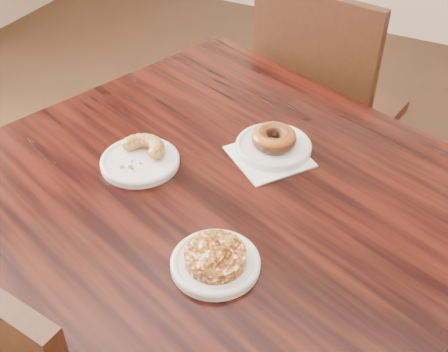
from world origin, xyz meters
The scene contains 9 objects.
cafe_table centered at (-0.25, -0.01, 0.38)m, with size 0.96×0.96×0.75m, color black.
chair_far centered at (-0.26, 0.83, 0.45)m, with size 0.42×0.42×0.90m, color black, non-canonical shape.
napkin centered at (-0.20, 0.16, 0.75)m, with size 0.14×0.14×0.00m, color white.
plate_donut centered at (-0.20, 0.18, 0.76)m, with size 0.16×0.16×0.01m, color white.
plate_cruller centered at (-0.42, 0.02, 0.76)m, with size 0.16×0.16×0.01m, color white.
plate_fritter centered at (-0.16, -0.16, 0.76)m, with size 0.15×0.15×0.01m, color white.
glazed_donut centered at (-0.20, 0.18, 0.78)m, with size 0.09×0.09×0.03m, color #8E3714.
apple_fritter centered at (-0.16, -0.16, 0.78)m, with size 0.14×0.14×0.03m, color #401406, non-canonical shape.
cruller_fragment centered at (-0.42, 0.02, 0.78)m, with size 0.11×0.11×0.03m, color brown, non-canonical shape.
Camera 1 is at (0.14, -0.70, 1.45)m, focal length 45.00 mm.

